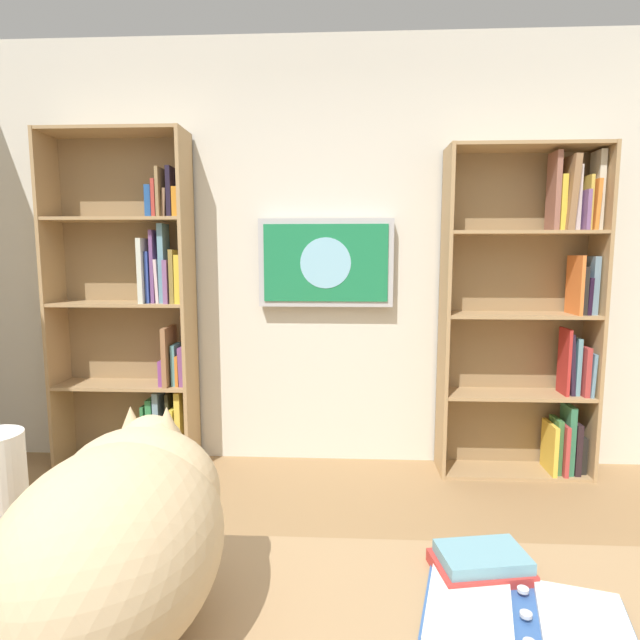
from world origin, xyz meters
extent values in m
cube|color=silver|center=(0.00, -2.23, 1.35)|extent=(4.52, 0.06, 2.70)
cube|color=tan|center=(-1.68, -2.04, 1.00)|extent=(0.02, 0.28, 1.99)
cube|color=tan|center=(-0.78, -2.04, 1.00)|extent=(0.02, 0.28, 1.99)
cube|color=#93754E|center=(-1.23, -2.17, 1.00)|extent=(0.92, 0.01, 1.99)
cube|color=tan|center=(-1.23, -2.04, 0.01)|extent=(0.88, 0.27, 0.02)
cube|color=tan|center=(-1.23, -2.04, 0.50)|extent=(0.88, 0.27, 0.02)
cube|color=tan|center=(-1.23, -2.04, 1.00)|extent=(0.88, 0.27, 0.02)
cube|color=tan|center=(-1.23, -2.04, 1.49)|extent=(0.88, 0.27, 0.02)
cube|color=tan|center=(-1.23, -2.04, 1.98)|extent=(0.88, 0.27, 0.02)
cube|color=black|center=(-1.64, -2.04, 0.13)|extent=(0.04, 0.14, 0.23)
cube|color=black|center=(-1.60, -2.03, 0.18)|extent=(0.04, 0.19, 0.32)
cube|color=#327250|center=(-1.55, -2.02, 0.23)|extent=(0.04, 0.16, 0.43)
cube|color=#B53B39|center=(-1.52, -2.03, 0.18)|extent=(0.02, 0.23, 0.31)
cube|color=#3D743D|center=(-1.48, -2.02, 0.19)|extent=(0.03, 0.15, 0.34)
cube|color=yellow|center=(-1.45, -2.02, 0.17)|extent=(0.03, 0.22, 0.31)
cube|color=#638DA7|center=(-1.65, -2.02, 0.64)|extent=(0.03, 0.19, 0.26)
cube|color=#AC3837|center=(-1.62, -2.05, 0.66)|extent=(0.03, 0.22, 0.30)
cube|color=#6299A7|center=(-1.58, -2.05, 0.69)|extent=(0.03, 0.15, 0.35)
cube|color=#291D2F|center=(-1.54, -2.04, 0.70)|extent=(0.05, 0.15, 0.38)
cube|color=#B62D2A|center=(-1.51, -2.03, 0.72)|extent=(0.02, 0.16, 0.41)
cube|color=#6E90A5|center=(-1.64, -2.03, 1.18)|extent=(0.04, 0.13, 0.34)
cube|color=black|center=(-1.61, -2.04, 1.12)|extent=(0.03, 0.19, 0.22)
cube|color=black|center=(-1.57, -2.05, 1.15)|extent=(0.04, 0.20, 0.28)
cube|color=orange|center=(-1.54, -2.03, 1.18)|extent=(0.02, 0.21, 0.35)
cube|color=beige|center=(-1.64, -2.05, 1.73)|extent=(0.04, 0.13, 0.46)
cube|color=orange|center=(-1.61, -2.04, 1.64)|extent=(0.03, 0.24, 0.29)
cube|color=gold|center=(-1.57, -2.04, 1.66)|extent=(0.02, 0.19, 0.31)
cube|color=slate|center=(-1.55, -2.02, 1.61)|extent=(0.02, 0.24, 0.23)
cube|color=silver|center=(-1.51, -2.03, 1.69)|extent=(0.03, 0.15, 0.37)
cube|color=#956C47|center=(-1.46, -2.03, 1.71)|extent=(0.06, 0.24, 0.42)
cube|color=yellow|center=(-1.43, -2.04, 1.66)|extent=(0.03, 0.17, 0.32)
cube|color=#965F4E|center=(-1.39, -2.03, 1.73)|extent=(0.03, 0.15, 0.45)
cube|color=tan|center=(0.80, -2.04, 1.05)|extent=(0.02, 0.28, 2.11)
cube|color=tan|center=(1.66, -2.04, 1.05)|extent=(0.02, 0.28, 2.11)
cube|color=#93754E|center=(1.23, -2.17, 1.05)|extent=(0.88, 0.01, 2.11)
cube|color=tan|center=(1.23, -2.04, 0.01)|extent=(0.84, 0.27, 0.02)
cube|color=tan|center=(1.23, -2.04, 0.53)|extent=(0.84, 0.27, 0.02)
cube|color=tan|center=(1.23, -2.04, 1.05)|extent=(0.84, 0.27, 0.02)
cube|color=tan|center=(1.23, -2.04, 1.58)|extent=(0.84, 0.27, 0.02)
cube|color=tan|center=(1.23, -2.04, 2.10)|extent=(0.84, 0.27, 0.02)
cube|color=slate|center=(0.83, -2.02, 0.12)|extent=(0.04, 0.15, 0.19)
cube|color=gold|center=(0.87, -2.03, 0.26)|extent=(0.04, 0.16, 0.48)
cube|color=yellow|center=(0.91, -2.02, 0.21)|extent=(0.03, 0.18, 0.37)
cube|color=#292716|center=(0.94, -2.04, 0.25)|extent=(0.02, 0.16, 0.47)
cube|color=olive|center=(0.98, -2.04, 0.11)|extent=(0.03, 0.13, 0.18)
cube|color=#7195A7|center=(1.02, -2.04, 0.26)|extent=(0.04, 0.15, 0.47)
cube|color=#318048|center=(1.07, -2.05, 0.23)|extent=(0.04, 0.14, 0.42)
cube|color=#2D7340|center=(1.11, -2.03, 0.21)|extent=(0.02, 0.12, 0.38)
cube|color=#824881|center=(0.84, -2.02, 0.66)|extent=(0.04, 0.14, 0.24)
cube|color=orange|center=(0.87, -2.04, 0.64)|extent=(0.02, 0.16, 0.19)
cube|color=#5A9AA1|center=(0.89, -2.04, 0.67)|extent=(0.03, 0.14, 0.26)
cube|color=#976945|center=(0.93, -2.03, 0.73)|extent=(0.03, 0.22, 0.37)
cube|color=#86408D|center=(0.97, -2.04, 0.62)|extent=(0.02, 0.18, 0.16)
cube|color=yellow|center=(0.84, -2.03, 1.21)|extent=(0.03, 0.20, 0.30)
cube|color=olive|center=(0.87, -2.04, 1.23)|extent=(0.03, 0.20, 0.33)
cube|color=#81558A|center=(0.91, -2.03, 1.20)|extent=(0.03, 0.21, 0.26)
cube|color=#6395AC|center=(0.94, -2.03, 1.31)|extent=(0.03, 0.13, 0.48)
cube|color=silver|center=(0.98, -2.03, 1.20)|extent=(0.03, 0.13, 0.27)
cube|color=#704782|center=(1.00, -2.04, 1.29)|extent=(0.02, 0.16, 0.45)
cube|color=#30489E|center=(1.03, -2.03, 1.22)|extent=(0.02, 0.13, 0.32)
cube|color=silver|center=(1.06, -2.03, 1.26)|extent=(0.03, 0.20, 0.40)
cube|color=orange|center=(0.84, -2.04, 1.67)|extent=(0.04, 0.17, 0.18)
cube|color=black|center=(0.88, -2.04, 1.74)|extent=(0.03, 0.14, 0.30)
cube|color=#8F6C4E|center=(0.92, -2.04, 1.67)|extent=(0.03, 0.15, 0.17)
cube|color=#94774C|center=(0.94, -2.03, 1.73)|extent=(0.02, 0.18, 0.29)
cube|color=#B03830|center=(0.97, -2.02, 1.70)|extent=(0.02, 0.17, 0.22)
cube|color=#224F95|center=(1.01, -2.02, 1.68)|extent=(0.04, 0.13, 0.19)
cube|color=#B7B7BC|center=(-0.05, -2.15, 1.31)|extent=(0.85, 0.06, 0.55)
cube|color=#1E7F4C|center=(-0.05, -2.12, 1.31)|extent=(0.78, 0.01, 0.48)
cylinder|color=#8CCCEA|center=(-0.05, -2.11, 1.31)|extent=(0.32, 0.00, 0.32)
cube|color=#A37F56|center=(-0.08, 0.34, 0.74)|extent=(1.47, 0.55, 0.03)
ellipsoid|color=#D1B284|center=(0.17, 0.38, 0.91)|extent=(0.33, 0.45, 0.31)
ellipsoid|color=#D1B284|center=(0.17, 0.28, 0.95)|extent=(0.28, 0.25, 0.23)
sphere|color=#D1B284|center=(0.17, 0.22, 1.01)|extent=(0.12, 0.12, 0.12)
cone|color=#D1B284|center=(0.14, 0.22, 1.06)|extent=(0.05, 0.05, 0.07)
cone|color=#D1B284|center=(0.21, 0.22, 1.06)|extent=(0.05, 0.05, 0.07)
cone|color=beige|center=(0.14, 0.23, 1.05)|extent=(0.03, 0.03, 0.05)
cone|color=beige|center=(0.21, 0.23, 1.05)|extent=(0.03, 0.03, 0.05)
cube|color=#335999|center=(-0.57, 0.33, 0.76)|extent=(0.20, 0.25, 0.01)
cube|color=#335999|center=(-0.39, 0.29, 0.76)|extent=(0.20, 0.25, 0.01)
cube|color=#335999|center=(-0.48, 0.31, 0.76)|extent=(0.08, 0.22, 0.01)
cube|color=white|center=(-0.57, 0.33, 0.77)|extent=(0.19, 0.24, 0.01)
cube|color=white|center=(-0.39, 0.29, 0.77)|extent=(0.19, 0.24, 0.01)
cylinder|color=silver|center=(-0.48, 0.31, 0.77)|extent=(0.02, 0.02, 0.01)
cylinder|color=silver|center=(-0.50, 0.25, 0.77)|extent=(0.02, 0.02, 0.01)
cube|color=#B7332D|center=(-0.44, 0.18, 0.77)|extent=(0.19, 0.15, 0.02)
cube|color=#6699A8|center=(-0.44, 0.18, 0.79)|extent=(0.18, 0.13, 0.02)
camera|label=1|loc=(-0.18, 1.10, 1.36)|focal=28.83mm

